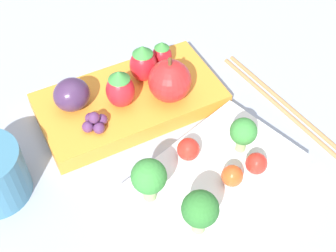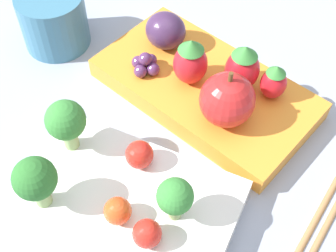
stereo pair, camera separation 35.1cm
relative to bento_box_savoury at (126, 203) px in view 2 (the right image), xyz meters
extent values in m
plane|color=#939EB2|center=(0.01, -0.08, -0.01)|extent=(4.00, 4.00, 0.00)
cube|color=white|center=(0.00, 0.00, 0.00)|extent=(0.20, 0.14, 0.02)
cube|color=orange|center=(0.01, -0.15, 0.00)|extent=(0.24, 0.15, 0.02)
cylinder|color=#93B770|center=(-0.04, -0.01, 0.02)|extent=(0.01, 0.01, 0.02)
sphere|color=#388438|center=(-0.04, -0.01, 0.04)|extent=(0.03, 0.03, 0.03)
cylinder|color=#93B770|center=(0.07, -0.02, 0.02)|extent=(0.01, 0.01, 0.02)
sphere|color=#388438|center=(0.07, -0.02, 0.05)|extent=(0.04, 0.04, 0.04)
cylinder|color=#93B770|center=(0.05, 0.04, 0.02)|extent=(0.01, 0.01, 0.02)
sphere|color=#2D702D|center=(0.05, 0.04, 0.05)|extent=(0.04, 0.04, 0.04)
sphere|color=red|center=(-0.04, 0.02, 0.02)|extent=(0.02, 0.02, 0.02)
sphere|color=red|center=(0.01, -0.03, 0.02)|extent=(0.02, 0.02, 0.02)
sphere|color=#DB4C1E|center=(-0.01, 0.02, 0.02)|extent=(0.02, 0.02, 0.02)
sphere|color=red|center=(-0.03, -0.12, 0.04)|extent=(0.05, 0.05, 0.05)
cylinder|color=brown|center=(-0.03, -0.12, 0.07)|extent=(0.00, 0.00, 0.01)
ellipsoid|color=red|center=(0.02, -0.14, 0.03)|extent=(0.03, 0.03, 0.04)
cone|color=#388438|center=(0.02, -0.14, 0.06)|extent=(0.03, 0.03, 0.01)
ellipsoid|color=red|center=(-0.02, -0.17, 0.03)|extent=(0.03, 0.03, 0.04)
cone|color=#388438|center=(-0.02, -0.17, 0.06)|extent=(0.03, 0.03, 0.01)
ellipsoid|color=red|center=(-0.05, -0.17, 0.03)|extent=(0.03, 0.03, 0.03)
cone|color=#388438|center=(-0.05, -0.17, 0.05)|extent=(0.02, 0.02, 0.01)
ellipsoid|color=#42284C|center=(0.07, -0.17, 0.03)|extent=(0.04, 0.04, 0.04)
sphere|color=#562D5B|center=(0.08, -0.13, 0.02)|extent=(0.01, 0.01, 0.01)
sphere|color=#562D5B|center=(0.07, -0.12, 0.02)|extent=(0.01, 0.01, 0.01)
sphere|color=#562D5B|center=(0.06, -0.13, 0.02)|extent=(0.01, 0.01, 0.01)
sphere|color=#562D5B|center=(0.07, -0.14, 0.02)|extent=(0.01, 0.01, 0.01)
sphere|color=#562D5B|center=(0.07, -0.13, 0.03)|extent=(0.01, 0.01, 0.01)
cylinder|color=teal|center=(0.19, -0.13, 0.02)|extent=(0.07, 0.07, 0.06)
camera|label=1|loc=(0.21, 0.20, 0.42)|focal=50.00mm
camera|label=2|loc=(-0.13, 0.14, 0.36)|focal=50.00mm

